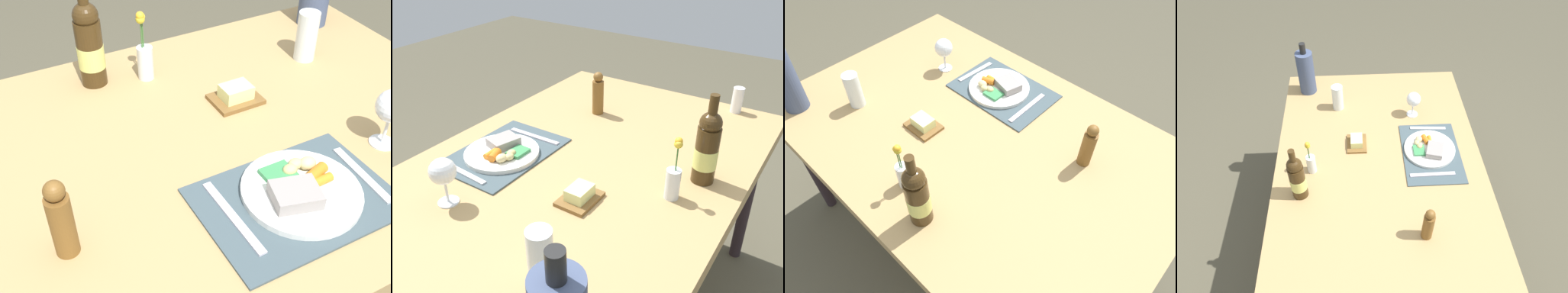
% 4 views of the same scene
% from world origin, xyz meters
% --- Properties ---
extents(ground_plane, '(8.00, 8.00, 0.00)m').
position_xyz_m(ground_plane, '(0.00, 0.00, 0.00)').
color(ground_plane, '#504B39').
extents(dining_table, '(1.55, 1.03, 0.74)m').
position_xyz_m(dining_table, '(0.00, 0.00, 0.68)').
color(dining_table, tan).
rests_on(dining_table, ground_plane).
extents(placemat, '(0.41, 0.29, 0.01)m').
position_xyz_m(placemat, '(0.08, -0.27, 0.74)').
color(placemat, '#3E4E55').
rests_on(placemat, dining_table).
extents(dinner_plate, '(0.26, 0.26, 0.05)m').
position_xyz_m(dinner_plate, '(0.10, -0.26, 0.76)').
color(dinner_plate, white).
rests_on(dinner_plate, placemat).
extents(fork, '(0.02, 0.22, 0.00)m').
position_xyz_m(fork, '(-0.06, -0.25, 0.75)').
color(fork, silver).
rests_on(fork, placemat).
extents(knife, '(0.03, 0.19, 0.00)m').
position_xyz_m(knife, '(0.26, -0.28, 0.75)').
color(knife, silver).
rests_on(knife, placemat).
extents(wine_glass, '(0.08, 0.08, 0.15)m').
position_xyz_m(wine_glass, '(0.38, -0.21, 0.84)').
color(wine_glass, white).
rests_on(wine_glass, dining_table).
extents(cooler_bottle, '(0.10, 0.10, 0.32)m').
position_xyz_m(cooler_bottle, '(0.63, 0.39, 0.87)').
color(cooler_bottle, '#404E6E').
rests_on(cooler_bottle, dining_table).
extents(wine_bottle, '(0.07, 0.07, 0.29)m').
position_xyz_m(wine_bottle, '(-0.14, 0.38, 0.86)').
color(wine_bottle, '#3C2912').
rests_on(wine_bottle, dining_table).
extents(butter_dish, '(0.13, 0.10, 0.05)m').
position_xyz_m(butter_dish, '(0.16, 0.11, 0.76)').
color(butter_dish, brown).
rests_on(butter_dish, dining_table).
extents(water_tumbler, '(0.06, 0.06, 0.15)m').
position_xyz_m(water_tumbler, '(0.46, 0.21, 0.80)').
color(water_tumbler, silver).
rests_on(water_tumbler, dining_table).
extents(pepper_mill, '(0.05, 0.05, 0.18)m').
position_xyz_m(pepper_mill, '(-0.38, -0.17, 0.82)').
color(pepper_mill, brown).
rests_on(pepper_mill, dining_table).
extents(flower_vase, '(0.04, 0.04, 0.20)m').
position_xyz_m(flower_vase, '(0.00, 0.33, 0.81)').
color(flower_vase, silver).
rests_on(flower_vase, dining_table).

